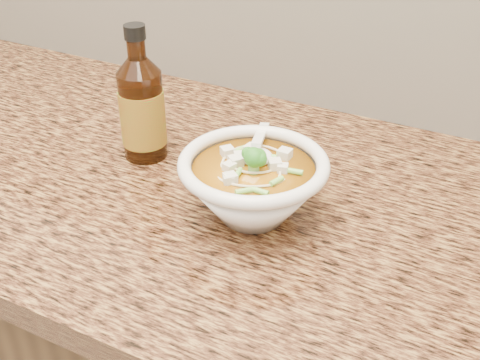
% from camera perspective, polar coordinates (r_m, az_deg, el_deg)
% --- Properties ---
extents(counter_slab, '(4.00, 0.68, 0.04)m').
position_cam_1_polar(counter_slab, '(0.94, -4.65, -0.17)').
color(counter_slab, olive).
rests_on(counter_slab, cabinet).
extents(soup_bowl, '(0.20, 0.22, 0.11)m').
position_cam_1_polar(soup_bowl, '(0.81, 1.27, -0.63)').
color(soup_bowl, white).
rests_on(soup_bowl, counter_slab).
extents(hot_sauce_bottle, '(0.08, 0.08, 0.21)m').
position_cam_1_polar(hot_sauce_bottle, '(0.95, -9.27, 6.62)').
color(hot_sauce_bottle, '#361807').
rests_on(hot_sauce_bottle, counter_slab).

